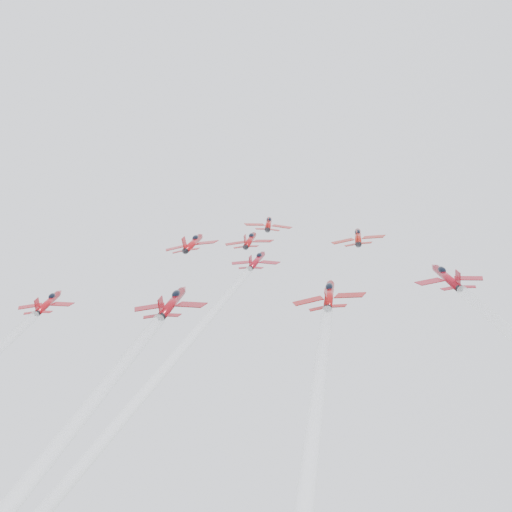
# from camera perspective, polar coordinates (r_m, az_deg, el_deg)

# --- Properties ---
(jet_lead) EXTENTS (9.90, 11.97, 9.72)m
(jet_lead) POSITION_cam_1_polar(r_m,az_deg,el_deg) (147.79, 1.01, 2.60)
(jet_lead) COLOR #B01310
(jet_row2_left) EXTENTS (10.53, 12.73, 10.35)m
(jet_row2_left) POSITION_cam_1_polar(r_m,az_deg,el_deg) (136.84, -5.06, 1.06)
(jet_row2_left) COLOR #AB1016
(jet_row2_center) EXTENTS (9.31, 11.26, 9.15)m
(jet_row2_center) POSITION_cam_1_polar(r_m,az_deg,el_deg) (134.53, -0.49, 1.29)
(jet_row2_center) COLOR #A30F12
(jet_row2_right) EXTENTS (9.78, 11.82, 9.60)m
(jet_row2_right) POSITION_cam_1_polar(r_m,az_deg,el_deg) (130.90, 8.16, 1.53)
(jet_row2_right) COLOR #A91910
(jet_center) EXTENTS (8.36, 71.52, 58.31)m
(jet_center) POSITION_cam_1_polar(r_m,az_deg,el_deg) (81.20, -2.95, -7.87)
(jet_center) COLOR maroon
(jet_rear_right) EXTENTS (10.07, 86.12, 70.20)m
(jet_rear_right) POSITION_cam_1_polar(r_m,az_deg,el_deg) (54.16, 5.54, -19.21)
(jet_rear_right) COLOR #9E0F0F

